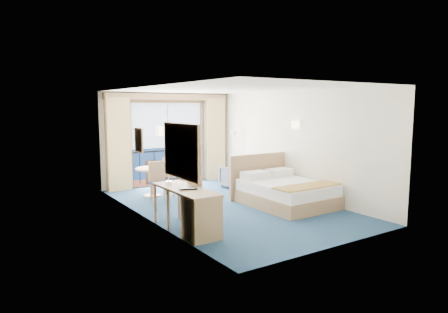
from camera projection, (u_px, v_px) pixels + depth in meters
floor at (228, 206)px, 9.33m from camera, size 6.50×6.50×0.00m
room_walls at (228, 130)px, 9.11m from camera, size 4.04×6.54×2.72m
balcony_door at (168, 146)px, 11.86m from camera, size 2.36×0.03×2.52m
curtain_left at (118, 144)px, 10.88m from camera, size 0.65×0.22×2.55m
curtain_right at (215, 139)px, 12.56m from camera, size 0.65×0.22×2.55m
pelmet at (169, 97)px, 11.58m from camera, size 3.80×0.25×0.18m
mirror at (181, 151)px, 6.82m from camera, size 0.05×1.25×0.95m
wall_print at (139, 140)px, 8.43m from camera, size 0.04×0.42×0.52m
sconce_left at (161, 131)px, 7.55m from camera, size 0.18×0.18×0.18m
sconce_right at (295, 125)px, 10.03m from camera, size 0.18×0.18×0.18m
bed at (285, 192)px, 9.39m from camera, size 1.77×2.11×1.11m
nightstand at (264, 181)px, 10.95m from camera, size 0.43×0.41×0.56m
phone at (266, 169)px, 10.91m from camera, size 0.24×0.21×0.09m
armchair at (235, 176)px, 11.38m from camera, size 0.78×0.80×0.64m
floor_lamp at (234, 144)px, 12.05m from camera, size 0.22×0.22×1.56m
desk at (198, 213)px, 7.05m from camera, size 0.59×1.71×0.80m
desk_chair at (199, 197)px, 7.85m from camera, size 0.49×0.48×0.96m
folder at (188, 188)px, 7.32m from camera, size 0.38×0.33×0.03m
desk_lamp at (168, 165)px, 7.80m from camera, size 0.13×0.13×0.49m
round_table at (152, 175)px, 10.26m from camera, size 0.82×0.82×0.74m
table_chair_a at (172, 174)px, 10.39m from camera, size 0.52×0.51×0.98m
table_chair_b at (158, 179)px, 9.69m from camera, size 0.45×0.46×0.97m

